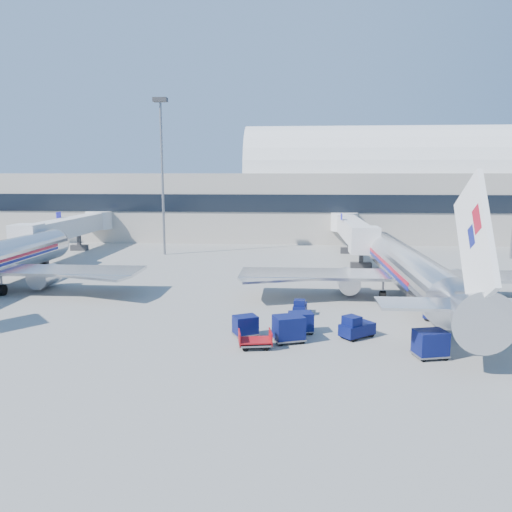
# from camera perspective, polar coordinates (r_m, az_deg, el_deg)

# --- Properties ---
(ground) EXTENTS (260.00, 260.00, 0.00)m
(ground) POSITION_cam_1_polar(r_m,az_deg,el_deg) (43.89, 5.44, -6.26)
(ground) COLOR gray
(ground) RESTS_ON ground
(terminal) EXTENTS (170.00, 28.15, 21.00)m
(terminal) POSITION_cam_1_polar(r_m,az_deg,el_deg) (99.15, -3.14, 6.79)
(terminal) COLOR #B2AA9E
(terminal) RESTS_ON ground
(airliner_main) EXTENTS (32.00, 37.26, 12.07)m
(airliner_main) POSITION_cam_1_polar(r_m,az_deg,el_deg) (48.89, 17.18, -1.52)
(airliner_main) COLOR silver
(airliner_main) RESTS_ON ground
(jetbridge_near) EXTENTS (4.40, 27.50, 6.25)m
(jetbridge_near) POSITION_cam_1_polar(r_m,az_deg,el_deg) (74.03, 10.87, 3.04)
(jetbridge_near) COLOR silver
(jetbridge_near) RESTS_ON ground
(jetbridge_mid) EXTENTS (4.40, 27.50, 6.25)m
(jetbridge_mid) POSITION_cam_1_polar(r_m,az_deg,el_deg) (80.72, -20.29, 3.13)
(jetbridge_mid) COLOR silver
(jetbridge_mid) RESTS_ON ground
(mast_west) EXTENTS (2.00, 1.20, 22.60)m
(mast_west) POSITION_cam_1_polar(r_m,az_deg,el_deg) (74.80, -10.72, 11.44)
(mast_west) COLOR slate
(mast_west) RESTS_ON ground
(barrier_near) EXTENTS (3.00, 0.55, 0.90)m
(barrier_near) POSITION_cam_1_polar(r_m,az_deg,el_deg) (49.52, 26.78, -4.90)
(barrier_near) COLOR #9E9E96
(barrier_near) RESTS_ON ground
(tug_lead) EXTENTS (2.83, 2.62, 1.69)m
(tug_lead) POSITION_cam_1_polar(r_m,az_deg,el_deg) (37.25, 11.36, -8.00)
(tug_lead) COLOR #090F45
(tug_lead) RESTS_ON ground
(tug_right) EXTENTS (2.57, 2.72, 1.63)m
(tug_right) POSITION_cam_1_polar(r_m,az_deg,el_deg) (42.82, 20.27, -6.16)
(tug_right) COLOR #090F45
(tug_right) RESTS_ON ground
(tug_left) EXTENTS (1.28, 2.19, 1.36)m
(tug_left) POSITION_cam_1_polar(r_m,az_deg,el_deg) (42.68, 5.03, -5.84)
(tug_left) COLOR #090F45
(tug_left) RESTS_ON ground
(cart_train_a) EXTENTS (2.04, 1.71, 1.58)m
(cart_train_a) POSITION_cam_1_polar(r_m,az_deg,el_deg) (37.72, 5.16, -7.51)
(cart_train_a) COLOR #090F45
(cart_train_a) RESTS_ON ground
(cart_train_b) EXTENTS (2.57, 2.27, 1.89)m
(cart_train_b) POSITION_cam_1_polar(r_m,az_deg,el_deg) (35.64, 3.76, -8.22)
(cart_train_b) COLOR #090F45
(cart_train_b) RESTS_ON ground
(cart_train_c) EXTENTS (2.15, 1.96, 1.53)m
(cart_train_c) POSITION_cam_1_polar(r_m,az_deg,el_deg) (36.86, -1.22, -7.93)
(cart_train_c) COLOR #090F45
(cart_train_c) RESTS_ON ground
(cart_solo_near) EXTENTS (2.36, 2.00, 1.81)m
(cart_solo_near) POSITION_cam_1_polar(r_m,az_deg,el_deg) (34.52, 19.31, -9.40)
(cart_solo_near) COLOR #090F45
(cart_solo_near) RESTS_ON ground
(cart_solo_far) EXTENTS (1.95, 1.64, 1.51)m
(cart_solo_far) POSITION_cam_1_polar(r_m,az_deg,el_deg) (40.69, 25.36, -7.20)
(cart_solo_far) COLOR #090F45
(cart_solo_far) RESTS_ON ground
(cart_open_red) EXTENTS (2.47, 1.93, 0.60)m
(cart_open_red) POSITION_cam_1_polar(r_m,az_deg,el_deg) (34.52, -0.07, -9.80)
(cart_open_red) COLOR slate
(cart_open_red) RESTS_ON ground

